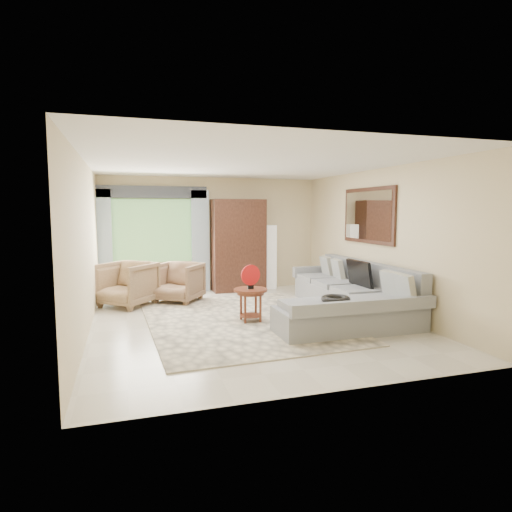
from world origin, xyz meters
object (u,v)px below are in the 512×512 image
object	(u,v)px
potted_plant	(129,284)
armoire	(238,245)
sectional_sofa	(348,300)
armchair_left	(127,284)
coffee_table	(251,305)
armchair_right	(178,282)
floor_lamp	(270,257)
tv_screen	(359,274)

from	to	relation	value
potted_plant	armoire	world-z (taller)	armoire
sectional_sofa	armchair_left	world-z (taller)	sectional_sofa
coffee_table	potted_plant	world-z (taller)	coffee_table
sectional_sofa	armchair_left	xyz separation A→B (m)	(-3.72, 1.92, 0.15)
coffee_table	armchair_right	world-z (taller)	armchair_right
armchair_left	potted_plant	bearing A→B (deg)	128.42
armchair_right	armchair_left	bearing A→B (deg)	-139.25
potted_plant	armoire	xyz separation A→B (m)	(2.45, -0.09, 0.80)
sectional_sofa	floor_lamp	size ratio (longest dim) A/B	2.31
armoire	floor_lamp	size ratio (longest dim) A/B	1.40
tv_screen	coffee_table	size ratio (longest dim) A/B	1.33
coffee_table	floor_lamp	size ratio (longest dim) A/B	0.37
potted_plant	floor_lamp	xyz separation A→B (m)	(3.25, -0.03, 0.50)
sectional_sofa	coffee_table	world-z (taller)	sectional_sofa
tv_screen	potted_plant	world-z (taller)	tv_screen
armchair_left	floor_lamp	xyz separation A→B (m)	(3.29, 1.03, 0.32)
coffee_table	armchair_left	size ratio (longest dim) A/B	0.59
coffee_table	floor_lamp	distance (m)	3.20
sectional_sofa	tv_screen	distance (m)	0.52
armchair_right	potted_plant	distance (m)	1.35
armchair_right	tv_screen	bearing A→B (deg)	1.18
coffee_table	potted_plant	distance (m)	3.48
sectional_sofa	armchair_right	xyz separation A→B (m)	(-2.72, 2.04, 0.12)
sectional_sofa	armoire	distance (m)	3.24
coffee_table	armoire	world-z (taller)	armoire
armchair_left	potted_plant	distance (m)	1.08
armchair_left	armoire	distance (m)	2.74
armchair_right	potted_plant	world-z (taller)	armchair_right
sectional_sofa	floor_lamp	distance (m)	3.03
sectional_sofa	armchair_left	bearing A→B (deg)	152.64
armchair_left	armoire	bearing A→B (deg)	61.96
sectional_sofa	floor_lamp	world-z (taller)	floor_lamp
coffee_table	potted_plant	size ratio (longest dim) A/B	1.13
sectional_sofa	potted_plant	world-z (taller)	sectional_sofa
tv_screen	armchair_left	xyz separation A→B (m)	(-3.99, 1.83, -0.29)
coffee_table	potted_plant	xyz separation A→B (m)	(-1.91, 2.90, -0.05)
sectional_sofa	armoire	size ratio (longest dim) A/B	1.65
tv_screen	floor_lamp	distance (m)	2.95
tv_screen	armchair_left	bearing A→B (deg)	155.29
armchair_left	floor_lamp	distance (m)	3.46
coffee_table	armchair_right	distance (m)	2.18
coffee_table	tv_screen	bearing A→B (deg)	0.32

